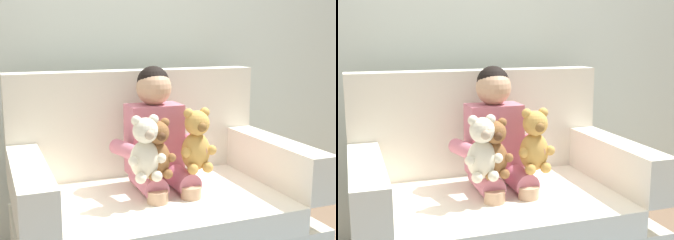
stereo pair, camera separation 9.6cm
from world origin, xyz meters
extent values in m
cube|color=silver|center=(0.00, 0.71, 1.30)|extent=(6.00, 0.10, 2.60)
cube|color=white|center=(0.00, -0.07, 0.37)|extent=(1.04, 0.73, 0.12)
cube|color=silver|center=(0.00, 0.37, 0.71)|extent=(1.32, 0.14, 0.54)
cube|color=silver|center=(-0.59, -0.07, 0.54)|extent=(0.14, 0.73, 0.21)
cube|color=silver|center=(0.59, -0.07, 0.54)|extent=(0.14, 0.73, 0.21)
cube|color=#C66B7F|center=(0.02, 0.13, 0.66)|extent=(0.26, 0.16, 0.34)
sphere|color=tan|center=(0.02, 0.13, 0.91)|extent=(0.17, 0.17, 0.17)
sphere|color=black|center=(0.02, 0.14, 0.93)|extent=(0.16, 0.16, 0.16)
cylinder|color=#C66B7F|center=(-0.06, 0.00, 0.49)|extent=(0.11, 0.26, 0.11)
cylinder|color=tan|center=(-0.06, -0.13, 0.34)|extent=(0.09, 0.09, 0.30)
cylinder|color=#C66B7F|center=(0.10, 0.00, 0.49)|extent=(0.11, 0.26, 0.11)
cylinder|color=tan|center=(0.10, -0.13, 0.34)|extent=(0.09, 0.09, 0.30)
cylinder|color=#C66B7F|center=(-0.14, 0.01, 0.64)|extent=(0.13, 0.27, 0.07)
cylinder|color=#C66B7F|center=(0.18, 0.01, 0.64)|extent=(0.13, 0.27, 0.07)
ellipsoid|color=brown|center=(-0.05, -0.10, 0.62)|extent=(0.12, 0.10, 0.16)
sphere|color=brown|center=(-0.05, -0.11, 0.74)|extent=(0.10, 0.10, 0.10)
sphere|color=#4C2D19|center=(-0.05, -0.15, 0.73)|extent=(0.04, 0.04, 0.04)
sphere|color=brown|center=(-0.09, -0.10, 0.78)|extent=(0.04, 0.04, 0.04)
sphere|color=brown|center=(-0.11, -0.13, 0.63)|extent=(0.04, 0.04, 0.04)
sphere|color=brown|center=(-0.08, -0.14, 0.56)|extent=(0.05, 0.05, 0.05)
sphere|color=brown|center=(-0.02, -0.10, 0.78)|extent=(0.04, 0.04, 0.04)
sphere|color=brown|center=(0.01, -0.13, 0.63)|extent=(0.04, 0.04, 0.04)
sphere|color=brown|center=(-0.02, -0.14, 0.56)|extent=(0.05, 0.05, 0.05)
ellipsoid|color=silver|center=(-0.11, -0.11, 0.63)|extent=(0.13, 0.11, 0.17)
sphere|color=silver|center=(-0.11, -0.12, 0.76)|extent=(0.11, 0.11, 0.11)
sphere|color=tan|center=(-0.11, -0.17, 0.75)|extent=(0.04, 0.04, 0.04)
sphere|color=silver|center=(-0.15, -0.12, 0.80)|extent=(0.04, 0.04, 0.04)
sphere|color=silver|center=(-0.17, -0.14, 0.64)|extent=(0.04, 0.04, 0.04)
sphere|color=silver|center=(-0.15, -0.16, 0.57)|extent=(0.05, 0.05, 0.05)
sphere|color=silver|center=(-0.07, -0.12, 0.80)|extent=(0.04, 0.04, 0.04)
sphere|color=silver|center=(-0.05, -0.14, 0.64)|extent=(0.04, 0.04, 0.04)
sphere|color=silver|center=(-0.07, -0.16, 0.57)|extent=(0.05, 0.05, 0.05)
ellipsoid|color=gold|center=(0.15, -0.07, 0.63)|extent=(0.14, 0.11, 0.18)
sphere|color=gold|center=(0.15, -0.08, 0.77)|extent=(0.11, 0.11, 0.11)
sphere|color=brown|center=(0.15, -0.13, 0.76)|extent=(0.04, 0.04, 0.04)
sphere|color=gold|center=(0.11, -0.08, 0.81)|extent=(0.05, 0.05, 0.05)
sphere|color=gold|center=(0.08, -0.11, 0.64)|extent=(0.05, 0.05, 0.05)
sphere|color=gold|center=(0.11, -0.12, 0.57)|extent=(0.05, 0.05, 0.05)
sphere|color=gold|center=(0.19, -0.08, 0.81)|extent=(0.05, 0.05, 0.05)
sphere|color=gold|center=(0.21, -0.11, 0.64)|extent=(0.05, 0.05, 0.05)
sphere|color=gold|center=(0.19, -0.12, 0.57)|extent=(0.05, 0.05, 0.05)
camera|label=1|loc=(-0.73, -1.93, 1.16)|focal=49.27mm
camera|label=2|loc=(-0.64, -1.96, 1.16)|focal=49.27mm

